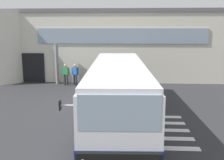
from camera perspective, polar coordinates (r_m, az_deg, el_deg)
name	(u,v)px	position (r m, az deg, el deg)	size (l,w,h in m)	color
ground_plane	(102,103)	(15.91, -2.12, -4.95)	(80.00, 90.00, 0.02)	#2B2B2D
bay_paint_stripes	(138,129)	(11.86, 5.72, -10.55)	(4.40, 3.96, 0.01)	silver
terminal_building	(106,43)	(26.95, -1.24, 7.96)	(21.27, 13.80, 5.93)	beige
entry_support_column	(57,64)	(21.56, -11.77, 3.32)	(0.28, 0.28, 3.15)	slate
bus_main_foreground	(118,91)	(13.01, 1.30, -2.41)	(3.06, 11.58, 2.70)	silver
passenger_near_column	(66,73)	(20.98, -9.94, 1.39)	(0.59, 0.24, 1.68)	#2D2D33
passenger_by_doorway	(75,73)	(20.89, -7.87, 1.51)	(0.56, 0.46, 1.68)	#1E2338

